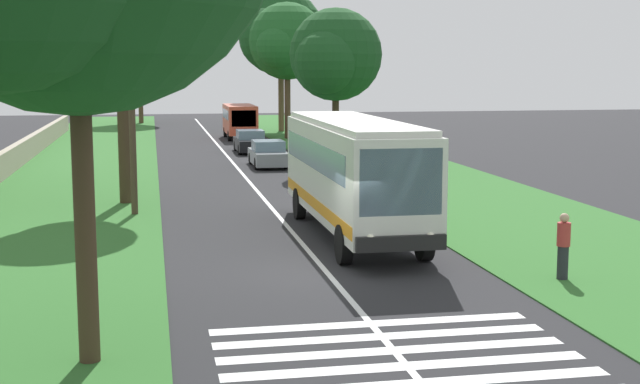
{
  "coord_description": "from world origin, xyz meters",
  "views": [
    {
      "loc": [
        -22.42,
        4.43,
        5.38
      ],
      "look_at": [
        3.63,
        -0.54,
        1.6
      ],
      "focal_mm": 49.47,
      "sensor_mm": 36.0,
      "label": 1
    }
  ],
  "objects_px": {
    "roadside_tree_right_1": "(285,43)",
    "utility_pole": "(132,109)",
    "trailing_car_0": "(268,154)",
    "roadside_tree_right_0": "(333,57)",
    "roadside_tree_left_0": "(137,48)",
    "trailing_minibus_0": "(240,118)",
    "coach_bus": "(353,169)",
    "roadside_tree_left_1": "(118,2)",
    "roadside_tree_right_2": "(278,35)",
    "trailing_car_1": "(250,142)",
    "pedestrian": "(563,245)"
  },
  "relations": [
    {
      "from": "roadside_tree_left_1",
      "to": "utility_pole",
      "type": "bearing_deg",
      "value": -171.21
    },
    {
      "from": "roadside_tree_right_1",
      "to": "roadside_tree_right_0",
      "type": "bearing_deg",
      "value": 178.61
    },
    {
      "from": "roadside_tree_right_1",
      "to": "utility_pole",
      "type": "bearing_deg",
      "value": 162.23
    },
    {
      "from": "roadside_tree_left_0",
      "to": "pedestrian",
      "type": "bearing_deg",
      "value": -170.16
    },
    {
      "from": "roadside_tree_left_0",
      "to": "roadside_tree_right_2",
      "type": "distance_m",
      "value": 17.42
    },
    {
      "from": "roadside_tree_left_1",
      "to": "roadside_tree_right_2",
      "type": "bearing_deg",
      "value": -17.2
    },
    {
      "from": "trailing_minibus_0",
      "to": "utility_pole",
      "type": "height_order",
      "value": "utility_pole"
    },
    {
      "from": "coach_bus",
      "to": "utility_pole",
      "type": "distance_m",
      "value": 8.96
    },
    {
      "from": "trailing_car_1",
      "to": "pedestrian",
      "type": "relative_size",
      "value": 2.54
    },
    {
      "from": "trailing_car_1",
      "to": "utility_pole",
      "type": "relative_size",
      "value": 0.58
    },
    {
      "from": "trailing_minibus_0",
      "to": "roadside_tree_right_2",
      "type": "xyz_separation_m",
      "value": [
        6.63,
        -3.87,
        6.38
      ]
    },
    {
      "from": "trailing_car_0",
      "to": "pedestrian",
      "type": "distance_m",
      "value": 27.21
    },
    {
      "from": "coach_bus",
      "to": "trailing_car_1",
      "type": "bearing_deg",
      "value": 0.36
    },
    {
      "from": "utility_pole",
      "to": "pedestrian",
      "type": "relative_size",
      "value": 4.36
    },
    {
      "from": "coach_bus",
      "to": "roadside_tree_right_2",
      "type": "bearing_deg",
      "value": -5.15
    },
    {
      "from": "coach_bus",
      "to": "roadside_tree_right_2",
      "type": "distance_m",
      "value": 46.21
    },
    {
      "from": "roadside_tree_left_1",
      "to": "pedestrian",
      "type": "bearing_deg",
      "value": -143.41
    },
    {
      "from": "roadside_tree_left_0",
      "to": "trailing_car_0",
      "type": "bearing_deg",
      "value": -169.2
    },
    {
      "from": "roadside_tree_left_1",
      "to": "roadside_tree_right_2",
      "type": "height_order",
      "value": "roadside_tree_right_2"
    },
    {
      "from": "trailing_car_1",
      "to": "roadside_tree_right_0",
      "type": "xyz_separation_m",
      "value": [
        -9.64,
        -3.34,
        5.19
      ]
    },
    {
      "from": "roadside_tree_right_1",
      "to": "roadside_tree_right_2",
      "type": "height_order",
      "value": "roadside_tree_right_2"
    },
    {
      "from": "utility_pole",
      "to": "pedestrian",
      "type": "height_order",
      "value": "utility_pole"
    },
    {
      "from": "trailing_car_1",
      "to": "roadside_tree_right_0",
      "type": "distance_m",
      "value": 11.44
    },
    {
      "from": "roadside_tree_left_0",
      "to": "utility_pole",
      "type": "height_order",
      "value": "roadside_tree_left_0"
    },
    {
      "from": "trailing_minibus_0",
      "to": "utility_pole",
      "type": "relative_size",
      "value": 0.81
    },
    {
      "from": "utility_pole",
      "to": "trailing_minibus_0",
      "type": "bearing_deg",
      "value": -12.05
    },
    {
      "from": "trailing_car_0",
      "to": "roadside_tree_left_1",
      "type": "bearing_deg",
      "value": 147.95
    },
    {
      "from": "trailing_car_1",
      "to": "roadside_tree_left_1",
      "type": "distance_m",
      "value": 22.24
    },
    {
      "from": "trailing_car_1",
      "to": "roadside_tree_right_1",
      "type": "height_order",
      "value": "roadside_tree_right_1"
    },
    {
      "from": "coach_bus",
      "to": "trailing_car_0",
      "type": "relative_size",
      "value": 2.6
    },
    {
      "from": "coach_bus",
      "to": "roadside_tree_left_1",
      "type": "relative_size",
      "value": 1.09
    },
    {
      "from": "trailing_minibus_0",
      "to": "pedestrian",
      "type": "relative_size",
      "value": 3.55
    },
    {
      "from": "roadside_tree_left_0",
      "to": "utility_pole",
      "type": "relative_size",
      "value": 1.42
    },
    {
      "from": "utility_pole",
      "to": "roadside_tree_left_0",
      "type": "bearing_deg",
      "value": 0.55
    },
    {
      "from": "roadside_tree_right_0",
      "to": "pedestrian",
      "type": "xyz_separation_m",
      "value": [
        -25.36,
        -0.75,
        -4.95
      ]
    },
    {
      "from": "roadside_tree_left_0",
      "to": "trailing_minibus_0",
      "type": "bearing_deg",
      "value": -158.61
    },
    {
      "from": "trailing_car_1",
      "to": "roadside_tree_left_0",
      "type": "distance_m",
      "value": 31.96
    },
    {
      "from": "trailing_car_1",
      "to": "trailing_minibus_0",
      "type": "height_order",
      "value": "trailing_minibus_0"
    },
    {
      "from": "trailing_minibus_0",
      "to": "roadside_tree_right_0",
      "type": "bearing_deg",
      "value": -171.89
    },
    {
      "from": "roadside_tree_right_0",
      "to": "utility_pole",
      "type": "height_order",
      "value": "roadside_tree_right_0"
    },
    {
      "from": "trailing_minibus_0",
      "to": "roadside_tree_left_0",
      "type": "relative_size",
      "value": 0.57
    },
    {
      "from": "trailing_minibus_0",
      "to": "roadside_tree_right_2",
      "type": "bearing_deg",
      "value": -30.3
    },
    {
      "from": "trailing_car_0",
      "to": "roadside_tree_right_0",
      "type": "xyz_separation_m",
      "value": [
        -1.55,
        -3.25,
        5.19
      ]
    },
    {
      "from": "roadside_tree_right_1",
      "to": "roadside_tree_right_2",
      "type": "relative_size",
      "value": 0.87
    },
    {
      "from": "trailing_car_0",
      "to": "roadside_tree_right_1",
      "type": "height_order",
      "value": "roadside_tree_right_1"
    },
    {
      "from": "roadside_tree_left_1",
      "to": "coach_bus",
      "type": "bearing_deg",
      "value": -138.74
    },
    {
      "from": "trailing_car_0",
      "to": "roadside_tree_left_1",
      "type": "height_order",
      "value": "roadside_tree_left_1"
    },
    {
      "from": "roadside_tree_right_0",
      "to": "trailing_car_1",
      "type": "bearing_deg",
      "value": 19.11
    },
    {
      "from": "coach_bus",
      "to": "roadside_tree_left_0",
      "type": "xyz_separation_m",
      "value": [
        58.66,
        7.45,
        4.96
      ]
    },
    {
      "from": "coach_bus",
      "to": "utility_pole",
      "type": "height_order",
      "value": "utility_pole"
    }
  ]
}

